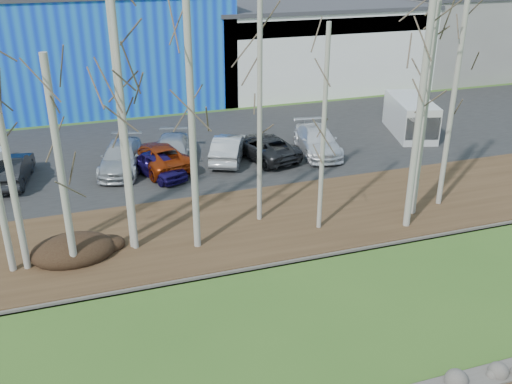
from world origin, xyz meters
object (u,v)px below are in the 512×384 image
object	(u,v)px
car_2	(158,156)
car_5	(229,148)
car_9	(172,152)
van_white	(411,117)
car_4	(158,165)
car_3	(121,157)
car_1	(11,169)
car_7	(317,141)
car_6	(264,146)

from	to	relation	value
car_2	car_5	distance (m)	4.01
car_9	van_white	size ratio (longest dim) A/B	0.90
car_4	car_2	bearing A→B (deg)	58.53
car_3	car_4	distance (m)	2.36
car_3	car_9	world-z (taller)	same
car_1	van_white	bearing A→B (deg)	-171.48
car_3	car_7	size ratio (longest dim) A/B	0.98
car_1	van_white	distance (m)	23.81
car_2	van_white	world-z (taller)	van_white
car_9	van_white	xyz separation A→B (m)	(15.47, 0.29, 0.41)
car_2	car_5	bearing A→B (deg)	164.16
car_3	car_5	xyz separation A→B (m)	(5.93, -0.43, 0.01)
car_7	van_white	distance (m)	7.16
car_2	car_9	size ratio (longest dim) A/B	1.00
car_3	car_9	size ratio (longest dim) A/B	1.00
car_1	car_2	xyz separation A→B (m)	(7.48, -0.33, -0.04)
car_2	car_4	world-z (taller)	car_2
car_4	van_white	bearing A→B (deg)	-16.46
car_1	car_2	world-z (taller)	car_1
car_1	car_6	world-z (taller)	car_1
car_3	car_6	world-z (taller)	car_3
car_5	van_white	size ratio (longest dim) A/B	0.80
car_3	van_white	world-z (taller)	van_white
car_1	car_7	world-z (taller)	car_7
car_1	car_9	size ratio (longest dim) A/B	0.89
car_2	car_7	xyz separation A→B (m)	(9.28, -0.55, 0.04)
car_5	car_1	bearing A→B (deg)	22.47
car_2	car_9	distance (m)	0.92
car_1	car_6	size ratio (longest dim) A/B	0.90
car_9	car_7	bearing A→B (deg)	9.14
car_5	car_9	xyz separation A→B (m)	(-3.15, 0.43, -0.01)
car_4	car_7	xyz separation A→B (m)	(9.47, 0.72, 0.09)
car_1	van_white	world-z (taller)	van_white
van_white	car_1	bearing A→B (deg)	-163.29
car_3	car_6	xyz separation A→B (m)	(7.95, -0.70, -0.04)
car_2	car_5	size ratio (longest dim) A/B	1.13
car_1	car_3	distance (m)	5.56
car_5	car_7	bearing A→B (deg)	-160.26
car_2	car_4	size ratio (longest dim) A/B	1.33
car_7	van_white	xyz separation A→B (m)	(7.05, 1.17, 0.39)
car_1	car_4	xyz separation A→B (m)	(7.29, -1.61, -0.09)
car_6	car_3	bearing A→B (deg)	-18.97
car_5	car_9	distance (m)	3.18
car_7	car_9	world-z (taller)	car_7
car_9	car_4	bearing A→B (deg)	-107.91
car_4	car_1	bearing A→B (deg)	144.57
car_1	car_7	bearing A→B (deg)	-175.19
car_6	car_4	bearing A→B (deg)	-5.65
car_7	car_9	distance (m)	8.47
car_4	van_white	world-z (taller)	van_white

